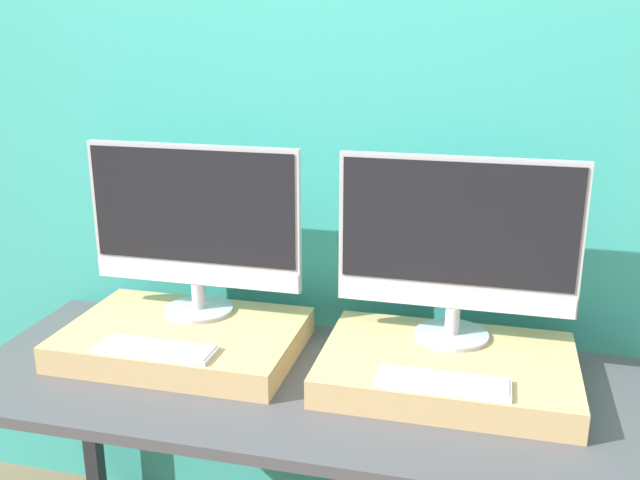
{
  "coord_description": "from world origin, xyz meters",
  "views": [
    {
      "loc": [
        0.46,
        -1.27,
        1.65
      ],
      "look_at": [
        0.0,
        0.55,
        1.07
      ],
      "focal_mm": 40.0,
      "sensor_mm": 36.0,
      "label": 1
    }
  ],
  "objects_px": {
    "monitor_left": "(194,223)",
    "monitor_right": "(457,242)",
    "keyboard_right": "(443,382)",
    "keyboard_left": "(157,349)"
  },
  "relations": [
    {
      "from": "monitor_left",
      "to": "monitor_right",
      "type": "distance_m",
      "value": 0.74
    },
    {
      "from": "monitor_left",
      "to": "keyboard_right",
      "type": "bearing_deg",
      "value": -20.48
    },
    {
      "from": "monitor_left",
      "to": "monitor_right",
      "type": "height_order",
      "value": "same"
    },
    {
      "from": "keyboard_left",
      "to": "keyboard_right",
      "type": "bearing_deg",
      "value": 0.0
    },
    {
      "from": "monitor_left",
      "to": "keyboard_right",
      "type": "height_order",
      "value": "monitor_left"
    },
    {
      "from": "monitor_right",
      "to": "keyboard_right",
      "type": "xyz_separation_m",
      "value": [
        0.0,
        -0.28,
        -0.26
      ]
    },
    {
      "from": "monitor_left",
      "to": "keyboard_right",
      "type": "xyz_separation_m",
      "value": [
        0.74,
        -0.28,
        -0.26
      ]
    },
    {
      "from": "monitor_right",
      "to": "monitor_left",
      "type": "bearing_deg",
      "value": 180.0
    },
    {
      "from": "monitor_right",
      "to": "keyboard_right",
      "type": "bearing_deg",
      "value": -90.0
    },
    {
      "from": "monitor_right",
      "to": "keyboard_right",
      "type": "distance_m",
      "value": 0.38
    }
  ]
}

